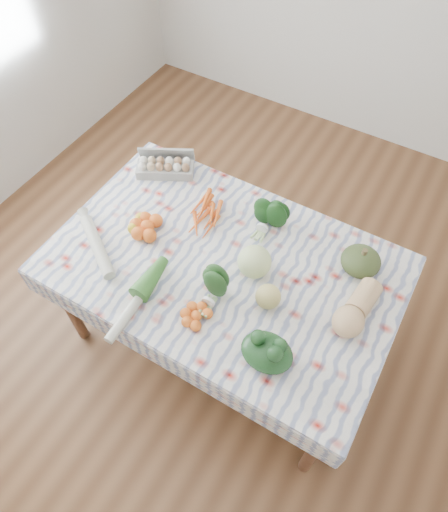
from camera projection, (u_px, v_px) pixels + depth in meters
The scene contains 16 objects.
ground at pixel (224, 334), 2.81m from camera, with size 4.50×4.50×0.00m, color brown.
dining_table at pixel (224, 273), 2.26m from camera, with size 1.60×1.00×0.75m.
tablecloth at pixel (224, 264), 2.20m from camera, with size 1.66×1.06×0.01m, color white.
egg_carton at pixel (165, 168), 2.51m from camera, with size 0.31×0.12×0.08m, color #A4A39E.
carrot_bunch at pixel (204, 217), 2.33m from camera, with size 0.22×0.20×0.04m, color orange.
kale_bunch at pixel (267, 217), 2.26m from camera, with size 0.17×0.15×0.15m, color #153E14.
kabocha_squash at pixel (361, 261), 2.12m from camera, with size 0.19×0.19×0.12m, color #3D4D24.
cabbage at pixel (254, 262), 2.10m from camera, with size 0.16×0.16×0.16m, color #CEE192.
butternut_squash at pixel (357, 308), 1.97m from camera, with size 0.14×0.30×0.14m, color tan.
orange_cluster at pixel (147, 227), 2.27m from camera, with size 0.23×0.23×0.08m, color orange.
broccoli at pixel (214, 291), 2.03m from camera, with size 0.15×0.15×0.11m, color #1F481B.
mandarin_cluster at pixel (196, 315), 2.00m from camera, with size 0.17×0.17×0.05m, color orange.
grapefruit at pixel (268, 297), 2.02m from camera, with size 0.11×0.11×0.11m, color tan.
spinach_bag at pixel (267, 352), 1.87m from camera, with size 0.22×0.18×0.10m, color #133215.
daikon at pixel (97, 246), 2.21m from camera, with size 0.06×0.06×0.41m, color beige.
leek at pixel (137, 301), 2.04m from camera, with size 0.05×0.05×0.44m, color beige.
Camera 1 is at (0.64, -1.08, 2.56)m, focal length 32.00 mm.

